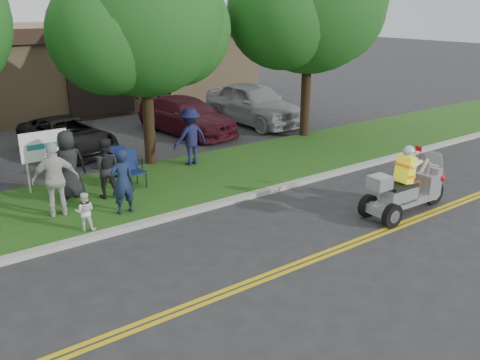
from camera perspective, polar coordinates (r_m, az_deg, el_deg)
ground at (r=10.78m, az=5.25°, el=-8.24°), size 120.00×120.00×0.00m
centerline_near at (r=10.40m, az=7.38°, el=-9.37°), size 60.00×0.10×0.01m
centerline_far at (r=10.50m, az=6.77°, el=-9.04°), size 60.00×0.10×0.01m
curb at (r=12.97m, az=-3.64°, el=-2.99°), size 60.00×0.25×0.12m
grass_verge at (r=14.72m, az=-8.17°, el=-0.43°), size 60.00×4.00×0.10m
commercial_building at (r=27.57m, az=-18.61°, el=12.11°), size 18.00×8.20×4.00m
tree_mid at (r=15.95m, az=-10.74°, el=17.03°), size 5.88×4.80×7.05m
tree_right at (r=19.53m, az=7.89°, el=19.26°), size 6.86×5.60×8.07m
business_sign at (r=14.63m, az=-21.10°, el=3.26°), size 1.25×0.06×1.75m
trike_scooter at (r=13.08m, az=18.09°, el=-1.14°), size 2.70×0.91×1.77m
lawn_chair_a at (r=14.35m, az=-12.14°, el=1.48°), size 0.63×0.65×1.04m
lawn_chair_b at (r=14.73m, az=-13.60°, el=1.87°), size 0.65×0.67×1.05m
spectator_adult_left at (r=12.51m, az=-13.08°, el=-0.17°), size 0.59×0.40×1.61m
spectator_adult_mid at (r=13.67m, az=-14.87°, el=1.32°), size 0.97×0.89×1.60m
spectator_adult_right at (r=12.78m, az=-20.00°, el=0.07°), size 1.14×0.67×1.82m
spectator_chair_a at (r=16.06m, az=-5.60°, el=4.89°), size 1.18×0.70×1.80m
spectator_chair_b at (r=13.90m, az=-18.69°, el=1.66°), size 0.94×0.68×1.80m
child_right at (r=11.89m, az=-17.03°, el=-3.40°), size 0.55×0.51×0.90m
parked_car_mid at (r=18.64m, az=-18.85°, el=4.72°), size 2.62×4.67×1.23m
parked_car_right at (r=20.56m, az=-6.03°, el=7.18°), size 2.63×5.08×1.41m
parked_car_far_right at (r=22.09m, az=1.56°, el=8.60°), size 2.13×5.23×1.78m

